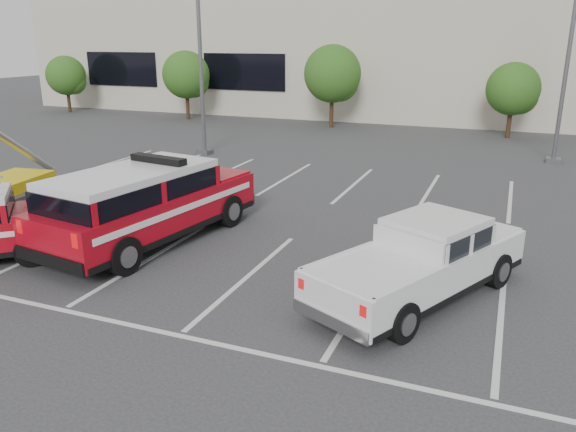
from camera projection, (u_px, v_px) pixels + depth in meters
name	position (u px, v px, depth m)	size (l,w,h in m)	color
ground	(248.00, 277.00, 12.70)	(120.00, 120.00, 0.00)	#303032
stall_markings	(313.00, 220.00, 16.68)	(23.00, 15.00, 0.01)	silver
convention_building	(446.00, 45.00, 39.41)	(60.00, 16.99, 13.20)	beige
tree_far_left	(68.00, 77.00, 40.27)	(2.77, 2.77, 3.99)	#3F2B19
tree_left	(188.00, 76.00, 36.65)	(3.07, 3.07, 4.42)	#3F2B19
tree_mid_left	(334.00, 76.00, 33.03)	(3.37, 3.37, 4.85)	#3F2B19
tree_mid_right	(515.00, 91.00, 29.65)	(2.77, 2.77, 3.99)	#3F2B19
light_pole_left	(199.00, 38.00, 24.58)	(0.90, 0.60, 10.24)	#59595E
light_pole_mid	(571.00, 38.00, 22.81)	(0.90, 0.60, 10.24)	#59595E
fire_chief_suv	(147.00, 209.00, 14.63)	(3.23, 6.57, 2.21)	#9F0714
white_pickup	(421.00, 268.00, 11.53)	(3.97, 5.60, 1.63)	silver
utility_rig	(12.00, 200.00, 16.60)	(3.00, 3.72, 2.95)	#59595E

